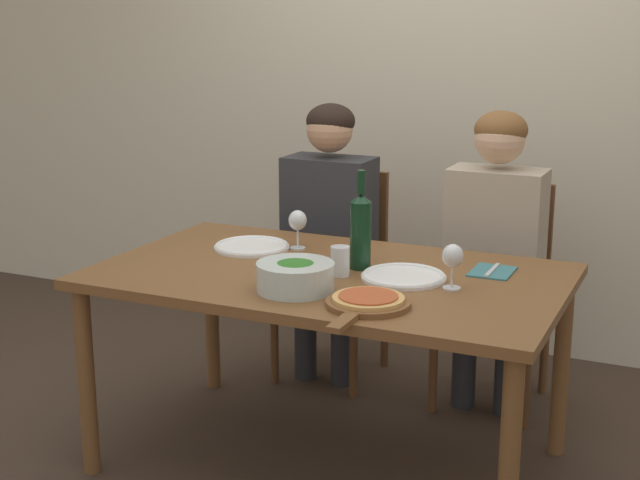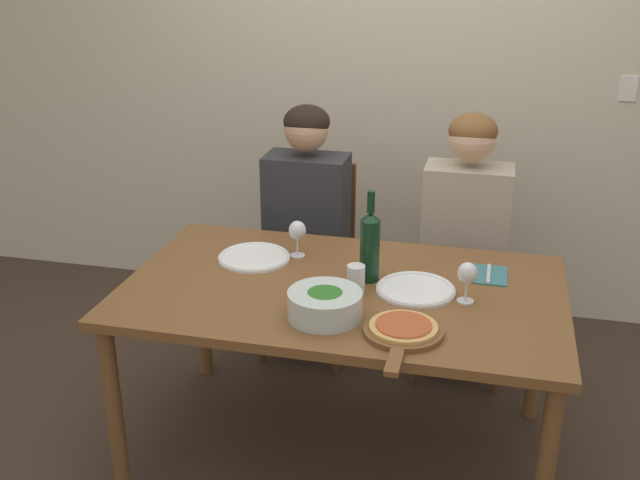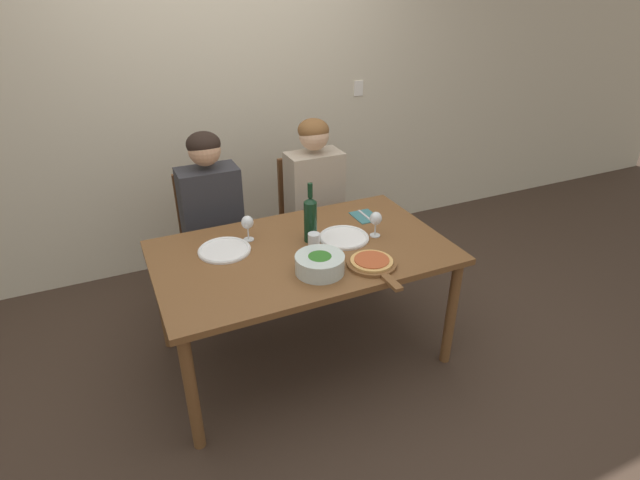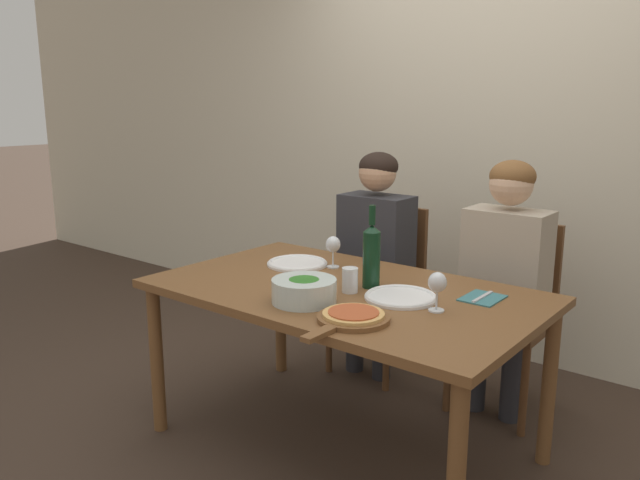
{
  "view_description": "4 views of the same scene",
  "coord_description": "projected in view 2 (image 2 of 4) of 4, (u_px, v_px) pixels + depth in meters",
  "views": [
    {
      "loc": [
        1.21,
        -2.73,
        1.59
      ],
      "look_at": [
        -0.06,
        0.04,
        0.83
      ],
      "focal_mm": 50.0,
      "sensor_mm": 36.0,
      "label": 1
    },
    {
      "loc": [
        0.51,
        -2.45,
        1.92
      ],
      "look_at": [
        -0.1,
        0.06,
        0.88
      ],
      "focal_mm": 42.0,
      "sensor_mm": 36.0,
      "label": 2
    },
    {
      "loc": [
        -0.91,
        -2.22,
        2.08
      ],
      "look_at": [
        0.1,
        -0.01,
        0.77
      ],
      "focal_mm": 28.0,
      "sensor_mm": 36.0,
      "label": 3
    },
    {
      "loc": [
        1.49,
        -2.03,
        1.5
      ],
      "look_at": [
        -0.11,
        -0.03,
        0.93
      ],
      "focal_mm": 35.0,
      "sensor_mm": 36.0,
      "label": 4
    }
  ],
  "objects": [
    {
      "name": "person_man",
      "position": [
        466.0,
        223.0,
        3.32
      ],
      "size": [
        0.47,
        0.51,
        1.24
      ],
      "color": "#28282D",
      "rests_on": "ground"
    },
    {
      "name": "dinner_plate_left",
      "position": [
        254.0,
        257.0,
        2.99
      ],
      "size": [
        0.29,
        0.29,
        0.02
      ],
      "color": "white",
      "rests_on": "dining_table"
    },
    {
      "name": "chair_right",
      "position": [
        463.0,
        264.0,
        3.51
      ],
      "size": [
        0.42,
        0.42,
        0.92
      ],
      "color": "brown",
      "rests_on": "ground"
    },
    {
      "name": "person_woman",
      "position": [
        306.0,
        210.0,
        3.48
      ],
      "size": [
        0.47,
        0.51,
        1.24
      ],
      "color": "#28282D",
      "rests_on": "ground"
    },
    {
      "name": "wine_bottle",
      "position": [
        370.0,
        245.0,
        2.76
      ],
      "size": [
        0.07,
        0.07,
        0.35
      ],
      "color": "black",
      "rests_on": "dining_table"
    },
    {
      "name": "back_wall",
      "position": [
        403.0,
        59.0,
        3.83
      ],
      "size": [
        10.0,
        0.06,
        2.7
      ],
      "color": "beige",
      "rests_on": "ground"
    },
    {
      "name": "ground_plane",
      "position": [
        341.0,
        449.0,
        3.03
      ],
      "size": [
        40.0,
        40.0,
        0.0
      ],
      "primitive_type": "plane",
      "color": "#3D2D23"
    },
    {
      "name": "wine_glass_left",
      "position": [
        297.0,
        232.0,
        2.98
      ],
      "size": [
        0.07,
        0.07,
        0.15
      ],
      "color": "silver",
      "rests_on": "dining_table"
    },
    {
      "name": "dinner_plate_right",
      "position": [
        416.0,
        289.0,
        2.72
      ],
      "size": [
        0.29,
        0.29,
        0.02
      ],
      "color": "white",
      "rests_on": "dining_table"
    },
    {
      "name": "wine_glass_right",
      "position": [
        467.0,
        275.0,
        2.6
      ],
      "size": [
        0.07,
        0.07,
        0.15
      ],
      "color": "silver",
      "rests_on": "dining_table"
    },
    {
      "name": "water_tumbler",
      "position": [
        356.0,
        279.0,
        2.7
      ],
      "size": [
        0.07,
        0.07,
        0.1
      ],
      "color": "silver",
      "rests_on": "dining_table"
    },
    {
      "name": "pizza_on_board",
      "position": [
        403.0,
        331.0,
        2.42
      ],
      "size": [
        0.26,
        0.4,
        0.04
      ],
      "color": "brown",
      "rests_on": "dining_table"
    },
    {
      "name": "dining_table",
      "position": [
        343.0,
        304.0,
        2.79
      ],
      "size": [
        1.61,
        0.96,
        0.73
      ],
      "color": "brown",
      "rests_on": "ground"
    },
    {
      "name": "chair_left",
      "position": [
        312.0,
        250.0,
        3.67
      ],
      "size": [
        0.42,
        0.42,
        0.92
      ],
      "color": "brown",
      "rests_on": "ground"
    },
    {
      "name": "broccoli_bowl",
      "position": [
        325.0,
        304.0,
        2.52
      ],
      "size": [
        0.25,
        0.25,
        0.1
      ],
      "color": "silver",
      "rests_on": "dining_table"
    },
    {
      "name": "fork_on_napkin",
      "position": [
        489.0,
        275.0,
        2.85
      ],
      "size": [
        0.14,
        0.18,
        0.01
      ],
      "color": "#387075",
      "rests_on": "dining_table"
    }
  ]
}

